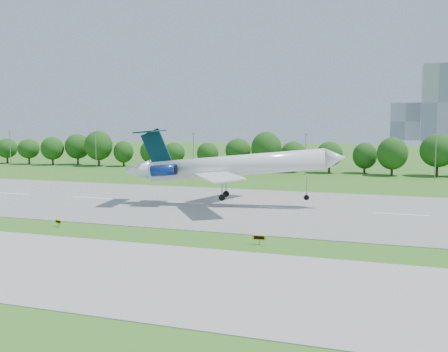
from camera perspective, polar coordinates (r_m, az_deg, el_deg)
ground at (r=74.79m, az=-12.37°, el=-5.98°), size 600.00×600.00×0.00m
runway at (r=96.77m, az=-4.86°, el=-3.07°), size 400.00×45.00×0.08m
taxiway at (r=60.41m, az=-21.14°, el=-9.14°), size 400.00×23.00×0.08m
tree_line at (r=159.64m, az=4.52°, el=2.80°), size 288.40×8.40×10.40m
light_poles at (r=150.58m, az=2.70°, el=2.66°), size 175.90×0.25×12.19m
airliner at (r=92.45m, az=0.09°, el=1.22°), size 41.60×29.87×13.16m
taxi_sign_centre at (r=78.75m, az=-18.40°, el=-4.98°), size 1.43×0.63×1.02m
taxi_sign_right at (r=64.13m, az=4.05°, el=-7.05°), size 1.76×0.33×1.23m
service_vehicle_a at (r=162.06m, az=-7.84°, el=0.86°), size 4.38×2.55×1.37m
service_vehicle_b at (r=148.71m, az=-0.72°, el=0.41°), size 3.79×2.03×1.23m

